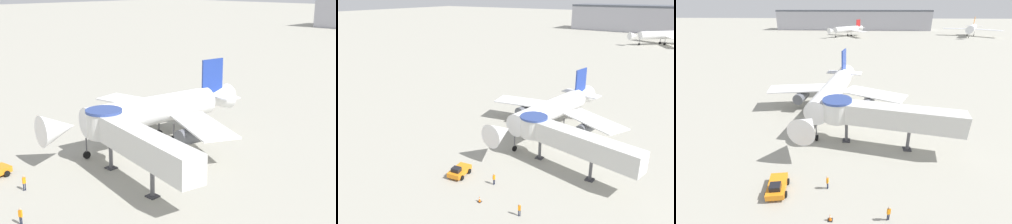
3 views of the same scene
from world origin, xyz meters
TOP-DOWN VIEW (x-y plane):
  - ground_plane at (0.00, 0.00)m, footprint 800.00×800.00m
  - main_airplane at (-2.70, 0.39)m, footprint 26.23×28.06m
  - jet_bridge at (4.81, -10.13)m, footprint 18.63×6.54m
  - pushback_tug_orange at (-6.54, -19.71)m, footprint 2.57×3.71m
  - traffic_cone_apron_front at (-0.51, -22.94)m, footprint 0.45×0.45m
  - traffic_cone_starboard_wing at (7.04, -2.32)m, footprint 0.41×0.41m
  - ground_crew_marshaller at (4.83, -22.56)m, footprint 0.36×0.30m
  - ground_crew_wing_walker at (-1.25, -18.93)m, footprint 0.23×0.34m
  - background_jet_red_tail at (-6.06, 122.32)m, footprint 25.72×25.73m
  - background_jet_orange_tail at (76.65, 126.63)m, footprint 33.76×30.76m
  - terminal_building at (-3.66, 175.00)m, footprint 129.73×22.16m

SIDE VIEW (x-z plane):
  - ground_plane at x=0.00m, z-range 0.00..0.00m
  - traffic_cone_starboard_wing at x=7.04m, z-range -0.02..0.66m
  - traffic_cone_apron_front at x=-0.51m, z-range -0.02..0.73m
  - pushback_tug_orange at x=-6.54m, z-range -0.08..1.46m
  - ground_crew_marshaller at x=4.83m, z-range 0.12..1.73m
  - ground_crew_wing_walker at x=-1.25m, z-range 0.12..1.74m
  - main_airplane at x=-2.70m, z-range -0.76..9.16m
  - background_jet_red_tail at x=-6.06m, z-range -0.62..9.64m
  - jet_bridge at x=4.81m, z-range 1.55..8.02m
  - background_jet_orange_tail at x=76.65m, z-range -0.77..11.23m
  - terminal_building at x=-3.66m, z-range 0.01..15.90m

